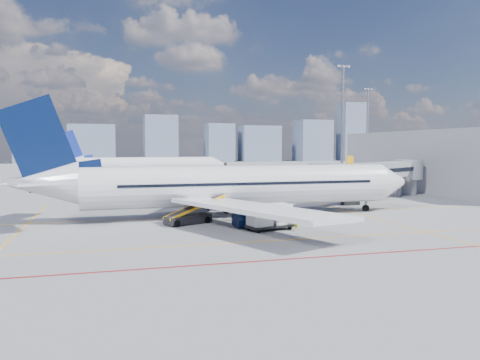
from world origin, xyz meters
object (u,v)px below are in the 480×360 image
object	(u,v)px
belt_loader	(189,217)
baggage_tug	(273,219)
cargo_dolly	(270,216)
ramp_worker	(297,222)
second_aircraft	(143,166)
main_aircraft	(225,187)

from	to	relation	value
belt_loader	baggage_tug	bearing A→B (deg)	-51.82
cargo_dolly	ramp_worker	bearing A→B (deg)	-35.84
cargo_dolly	second_aircraft	bearing A→B (deg)	81.87
main_aircraft	baggage_tug	world-z (taller)	main_aircraft
belt_loader	ramp_worker	size ratio (longest dim) A/B	4.30
baggage_tug	belt_loader	world-z (taller)	belt_loader
cargo_dolly	ramp_worker	world-z (taller)	cargo_dolly
main_aircraft	belt_loader	world-z (taller)	main_aircraft
main_aircraft	cargo_dolly	distance (m)	8.91
ramp_worker	belt_loader	bearing A→B (deg)	75.55
main_aircraft	cargo_dolly	world-z (taller)	main_aircraft
second_aircraft	baggage_tug	bearing A→B (deg)	-85.32
belt_loader	ramp_worker	distance (m)	10.46
second_aircraft	belt_loader	xyz separation A→B (m)	(0.19, -60.78, -2.54)
baggage_tug	ramp_worker	world-z (taller)	ramp_worker
second_aircraft	belt_loader	bearing A→B (deg)	-91.64
second_aircraft	cargo_dolly	distance (m)	66.30
second_aircraft	ramp_worker	xyz separation A→B (m)	(8.70, -66.85, -2.48)
baggage_tug	belt_loader	xyz separation A→B (m)	(-7.16, 3.71, -0.03)
main_aircraft	second_aircraft	size ratio (longest dim) A/B	1.16
cargo_dolly	belt_loader	xyz separation A→B (m)	(-6.30, 5.17, -0.56)
main_aircraft	baggage_tug	size ratio (longest dim) A/B	19.01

